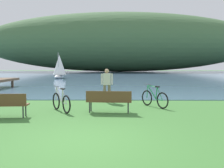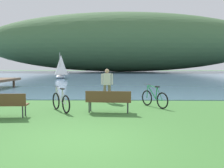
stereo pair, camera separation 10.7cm
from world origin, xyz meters
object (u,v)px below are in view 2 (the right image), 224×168
at_px(park_bench_near_camera, 2,103).
at_px(bicycle_leaning_near_bench, 61,102).
at_px(person_at_shoreline, 107,83).
at_px(park_bench_further_along, 108,100).
at_px(bicycle_beside_path, 154,98).
at_px(sailboat_mid_bay, 61,66).

bearing_deg(park_bench_near_camera, bicycle_leaning_near_bench, 34.12).
bearing_deg(person_at_shoreline, park_bench_further_along, -86.73).
relative_size(bicycle_beside_path, sailboat_mid_bay, 0.41).
bearing_deg(park_bench_near_camera, bicycle_beside_path, 21.84).
relative_size(person_at_shoreline, sailboat_mid_bay, 0.46).
xyz_separation_m(park_bench_near_camera, bicycle_beside_path, (5.85, 2.35, -0.12)).
xyz_separation_m(person_at_shoreline, sailboat_mid_bay, (-7.58, 23.05, 0.82)).
distance_m(park_bench_near_camera, bicycle_beside_path, 6.31).
relative_size(park_bench_near_camera, sailboat_mid_bay, 0.49).
bearing_deg(bicycle_leaning_near_bench, park_bench_further_along, -7.90).
distance_m(bicycle_leaning_near_bench, sailboat_mid_bay, 26.38).
distance_m(park_bench_near_camera, park_bench_further_along, 3.95).
distance_m(person_at_shoreline, sailboat_mid_bay, 24.28).
bearing_deg(park_bench_near_camera, person_at_shoreline, 46.86).
bearing_deg(park_bench_near_camera, park_bench_further_along, 14.42).
bearing_deg(bicycle_beside_path, person_at_shoreline, 144.58).
distance_m(park_bench_further_along, sailboat_mid_bay, 27.13).
xyz_separation_m(bicycle_beside_path, person_at_shoreline, (-2.19, 1.56, 0.58)).
distance_m(bicycle_beside_path, person_at_shoreline, 2.75).
height_order(park_bench_further_along, bicycle_beside_path, bicycle_beside_path).
bearing_deg(sailboat_mid_bay, bicycle_leaning_near_bench, -77.33).
height_order(person_at_shoreline, sailboat_mid_bay, sailboat_mid_bay).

